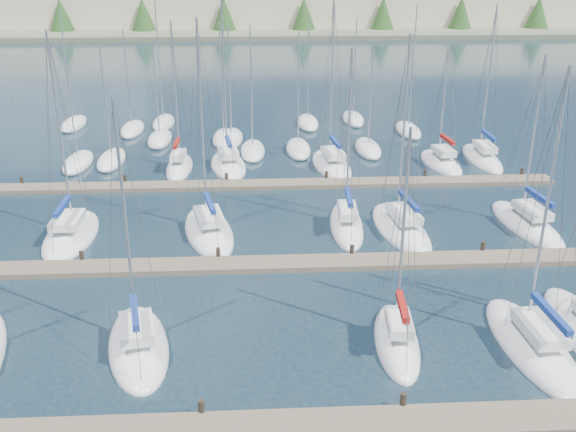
{
  "coord_description": "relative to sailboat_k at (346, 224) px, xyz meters",
  "views": [
    {
      "loc": [
        -1.7,
        -17.63,
        16.99
      ],
      "look_at": [
        0.0,
        14.0,
        4.0
      ],
      "focal_mm": 40.0,
      "sensor_mm": 36.0,
      "label": 1
    }
  ],
  "objects": [
    {
      "name": "sailboat_j",
      "position": [
        -9.16,
        -0.51,
        -0.01
      ],
      "size": [
        4.68,
        8.99,
        14.29
      ],
      "rotation": [
        0.0,
        0.0,
        0.21
      ],
      "color": "white",
      "rests_on": "ground"
    },
    {
      "name": "dock_near",
      "position": [
        -4.33,
        -19.56,
        -0.04
      ],
      "size": [
        44.0,
        1.93,
        1.1
      ],
      "color": "#6B5E4C",
      "rests_on": "ground"
    },
    {
      "name": "dock_far",
      "position": [
        -4.33,
        8.44,
        -0.04
      ],
      "size": [
        44.0,
        1.93,
        1.1
      ],
      "color": "#6B5E4C",
      "rests_on": "ground"
    },
    {
      "name": "sailboat_e",
      "position": [
        6.63,
        -14.65,
        -0.01
      ],
      "size": [
        3.14,
        8.7,
        13.62
      ],
      "rotation": [
        0.0,
        0.0,
        0.04
      ],
      "color": "white",
      "rests_on": "ground"
    },
    {
      "name": "sailboat_c",
      "position": [
        -11.6,
        -13.73,
        -0.01
      ],
      "size": [
        4.19,
        7.73,
        12.38
      ],
      "rotation": [
        0.0,
        0.0,
        0.21
      ],
      "color": "white",
      "rests_on": "ground"
    },
    {
      "name": "distant_boats",
      "position": [
        -8.68,
        22.19,
        0.1
      ],
      "size": [
        36.93,
        20.75,
        13.3
      ],
      "color": "#9EA0A5",
      "rests_on": "ground"
    },
    {
      "name": "dock_mid",
      "position": [
        -4.33,
        -5.56,
        -0.04
      ],
      "size": [
        44.0,
        1.93,
        1.1
      ],
      "color": "#6B5E4C",
      "rests_on": "ground"
    },
    {
      "name": "sailboat_r",
      "position": [
        14.11,
        14.34,
        -0.0
      ],
      "size": [
        2.62,
        8.54,
        13.9
      ],
      "rotation": [
        0.0,
        0.0,
        -0.02
      ],
      "color": "white",
      "rests_on": "ground"
    },
    {
      "name": "ground",
      "position": [
        -4.33,
        38.43,
        -0.19
      ],
      "size": [
        400.0,
        400.0,
        0.0
      ],
      "primitive_type": "plane",
      "color": "#1D2F3A",
      "rests_on": "ground"
    },
    {
      "name": "sailboat_h",
      "position": [
        -18.01,
        -0.67,
        -0.02
      ],
      "size": [
        3.16,
        8.16,
        13.65
      ],
      "rotation": [
        0.0,
        0.0,
        0.01
      ],
      "color": "white",
      "rests_on": "ground"
    },
    {
      "name": "sailboat_o",
      "position": [
        -8.34,
        13.61,
        -0.0
      ],
      "size": [
        3.97,
        8.28,
        14.85
      ],
      "rotation": [
        0.0,
        0.0,
        0.14
      ],
      "color": "white",
      "rests_on": "ground"
    },
    {
      "name": "sailboat_d",
      "position": [
        0.43,
        -13.97,
        0.0
      ],
      "size": [
        2.59,
        6.66,
        11.05
      ],
      "rotation": [
        0.0,
        0.0,
        -0.09
      ],
      "color": "white",
      "rests_on": "ground"
    },
    {
      "name": "sailboat_p",
      "position": [
        0.54,
        13.11,
        -0.01
      ],
      "size": [
        3.75,
        8.91,
        14.56
      ],
      "rotation": [
        0.0,
        0.0,
        0.1
      ],
      "color": "white",
      "rests_on": "ground"
    },
    {
      "name": "sailboat_q",
      "position": [
        10.09,
        13.2,
        -0.02
      ],
      "size": [
        3.23,
        7.53,
        10.86
      ],
      "rotation": [
        0.0,
        0.0,
        0.09
      ],
      "color": "white",
      "rests_on": "ground"
    },
    {
      "name": "sailboat_l",
      "position": [
        3.51,
        -0.74,
        -0.02
      ],
      "size": [
        3.8,
        9.1,
        13.32
      ],
      "rotation": [
        0.0,
        0.0,
        0.11
      ],
      "color": "white",
      "rests_on": "ground"
    },
    {
      "name": "sailboat_k",
      "position": [
        0.0,
        0.0,
        0.0
      ],
      "size": [
        2.71,
        8.17,
        12.39
      ],
      "rotation": [
        0.0,
        0.0,
        -0.07
      ],
      "color": "white",
      "rests_on": "ground"
    },
    {
      "name": "sailboat_n",
      "position": [
        -12.47,
        13.19,
        0.01
      ],
      "size": [
        2.24,
        7.04,
        12.86
      ],
      "rotation": [
        0.0,
        0.0,
        -0.02
      ],
      "color": "white",
      "rests_on": "ground"
    },
    {
      "name": "sailboat_m",
      "position": [
        12.07,
        -0.6,
        -0.02
      ],
      "size": [
        3.55,
        8.85,
        12.04
      ],
      "rotation": [
        0.0,
        0.0,
        0.11
      ],
      "color": "white",
      "rests_on": "ground"
    }
  ]
}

